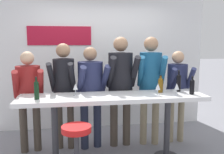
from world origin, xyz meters
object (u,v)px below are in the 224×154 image
object	(u,v)px
person_right	(177,86)
wine_bottle_2	(192,86)
wine_glass_0	(158,87)
wine_glass_2	(177,87)
person_left	(64,84)
bar_stool	(77,147)
wine_bottle_3	(161,84)
person_center_right	(150,79)
wine_glass_1	(75,87)
tasting_table	(113,105)
person_center_left	(91,87)
person_far_left	(29,91)
person_center	(121,80)
wine_bottle_0	(179,82)
wine_bottle_1	(36,89)

from	to	relation	value
person_right	wine_bottle_2	world-z (taller)	person_right
wine_glass_0	wine_glass_2	xyz separation A→B (m)	(0.27, -0.03, 0.00)
person_left	person_right	size ratio (longest dim) A/B	1.08
bar_stool	wine_bottle_3	size ratio (longest dim) A/B	2.92
person_center_right	wine_glass_1	bearing A→B (deg)	-149.85
tasting_table	person_center_left	distance (m)	0.61
wine_glass_0	person_center_right	bearing A→B (deg)	82.08
bar_stool	person_left	distance (m)	1.28
person_far_left	person_right	distance (m)	2.43
person_center_left	wine_glass_2	size ratio (longest dim) A/B	9.34
person_center_left	person_center	xyz separation A→B (m)	(0.49, 0.02, 0.11)
person_left	wine_bottle_0	distance (m)	1.78
person_center_left	person_center	bearing A→B (deg)	-9.65
person_center_left	person_center	size ratio (longest dim) A/B	0.91
wine_glass_0	wine_glass_2	distance (m)	0.27
tasting_table	wine_bottle_1	bearing A→B (deg)	-175.27
wine_glass_1	wine_bottle_2	bearing A→B (deg)	-5.42
wine_bottle_1	person_left	bearing A→B (deg)	62.53
wine_glass_1	person_center_right	bearing A→B (deg)	20.04
person_right	person_center_right	bearing A→B (deg)	-173.50
wine_bottle_2	wine_glass_1	world-z (taller)	wine_bottle_2
bar_stool	wine_glass_0	size ratio (longest dim) A/B	4.30
person_left	person_right	xyz separation A→B (m)	(1.90, -0.00, -0.09)
person_far_left	person_left	size ratio (longest dim) A/B	0.93
person_center	wine_bottle_0	size ratio (longest dim) A/B	5.53
wine_bottle_3	person_center_left	bearing A→B (deg)	157.84
person_center	wine_glass_2	bearing A→B (deg)	-47.71
person_right	wine_bottle_1	distance (m)	2.32
person_left	wine_glass_2	xyz separation A→B (m)	(1.59, -0.69, 0.04)
bar_stool	person_center	size ratio (longest dim) A/B	0.42
person_far_left	person_right	xyz separation A→B (m)	(2.43, 0.03, 0.00)
person_left	person_center_left	bearing A→B (deg)	2.91
tasting_table	person_far_left	bearing A→B (deg)	157.39
person_center_right	person_right	bearing A→B (deg)	14.17
person_left	person_center	xyz separation A→B (m)	(0.91, -0.02, 0.05)
wine_glass_2	person_right	bearing A→B (deg)	65.88
bar_stool	person_far_left	world-z (taller)	person_far_left
tasting_table	person_right	bearing A→B (deg)	24.54
wine_glass_0	wine_bottle_3	bearing A→B (deg)	61.87
bar_stool	person_center_left	distance (m)	1.24
bar_stool	wine_bottle_1	xyz separation A→B (m)	(-0.50, 0.50, 0.62)
wine_glass_1	person_right	bearing A→B (deg)	15.72
wine_bottle_0	wine_bottle_3	distance (m)	0.29
person_right	wine_bottle_1	bearing A→B (deg)	-161.74
person_center	wine_bottle_0	bearing A→B (deg)	-29.47
wine_bottle_0	person_center_left	bearing A→B (deg)	163.28
wine_glass_0	wine_bottle_1	bearing A→B (deg)	178.91
tasting_table	person_center_right	size ratio (longest dim) A/B	1.46
wine_bottle_1	wine_bottle_0	bearing A→B (deg)	5.66
wine_bottle_1	person_far_left	bearing A→B (deg)	108.86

